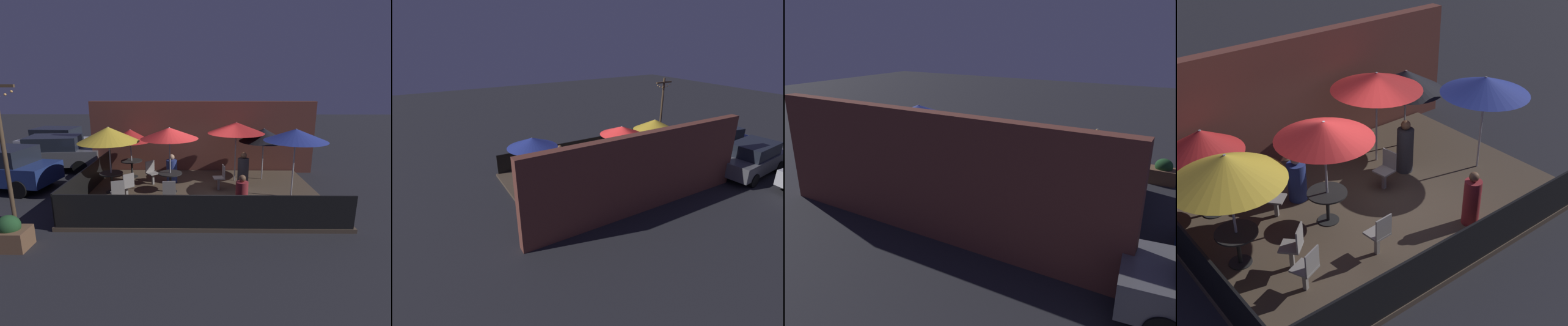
# 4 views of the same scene
# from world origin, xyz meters

# --- Properties ---
(ground_plane) EXTENTS (60.00, 60.00, 0.00)m
(ground_plane) POSITION_xyz_m (0.00, 0.00, 0.00)
(ground_plane) COLOR #26262B
(patio_deck) EXTENTS (8.27, 5.76, 0.12)m
(patio_deck) POSITION_xyz_m (0.00, 0.00, 0.06)
(patio_deck) COLOR brown
(patio_deck) RESTS_ON ground_plane
(building_wall) EXTENTS (9.87, 0.36, 3.18)m
(building_wall) POSITION_xyz_m (0.00, 3.11, 1.59)
(building_wall) COLOR brown
(building_wall) RESTS_ON ground_plane
(fence_front) EXTENTS (8.07, 0.05, 0.95)m
(fence_front) POSITION_xyz_m (0.00, -2.84, 0.59)
(fence_front) COLOR black
(fence_front) RESTS_ON patio_deck
(fence_side_left) EXTENTS (0.05, 5.56, 0.95)m
(fence_side_left) POSITION_xyz_m (-4.09, 0.00, 0.59)
(fence_side_left) COLOR black
(fence_side_left) RESTS_ON patio_deck
(patio_umbrella_0) EXTENTS (1.70, 1.70, 2.01)m
(patio_umbrella_0) POSITION_xyz_m (-2.95, 1.85, 1.88)
(patio_umbrella_0) COLOR #B2B2B7
(patio_umbrella_0) RESTS_ON patio_deck
(patio_umbrella_1) EXTENTS (2.02, 2.02, 2.34)m
(patio_umbrella_1) POSITION_xyz_m (-1.17, 0.03, 2.26)
(patio_umbrella_1) COLOR #B2B2B7
(patio_umbrella_1) RESTS_ON patio_deck
(patio_umbrella_2) EXTENTS (2.11, 2.11, 2.37)m
(patio_umbrella_2) POSITION_xyz_m (-3.27, -0.03, 2.22)
(patio_umbrella_2) COLOR #B2B2B7
(patio_umbrella_2) RESTS_ON patio_deck
(patio_umbrella_3) EXTENTS (2.23, 2.23, 2.35)m
(patio_umbrella_3) POSITION_xyz_m (1.30, 1.42, 2.26)
(patio_umbrella_3) COLOR #B2B2B7
(patio_umbrella_3) RESTS_ON patio_deck
(patio_umbrella_4) EXTENTS (2.10, 2.10, 2.37)m
(patio_umbrella_4) POSITION_xyz_m (3.06, -0.42, 2.28)
(patio_umbrella_4) COLOR #B2B2B7
(patio_umbrella_4) RESTS_ON patio_deck
(patio_umbrella_5) EXTENTS (1.96, 1.96, 2.09)m
(patio_umbrella_5) POSITION_xyz_m (2.44, 1.62, 1.94)
(patio_umbrella_5) COLOR #B2B2B7
(patio_umbrella_5) RESTS_ON patio_deck
(dining_table_0) EXTENTS (0.87, 0.87, 0.71)m
(dining_table_0) POSITION_xyz_m (-2.95, 1.85, 0.68)
(dining_table_0) COLOR black
(dining_table_0) RESTS_ON patio_deck
(dining_table_1) EXTENTS (0.85, 0.85, 0.72)m
(dining_table_1) POSITION_xyz_m (-1.17, 0.03, 0.69)
(dining_table_1) COLOR black
(dining_table_1) RESTS_ON patio_deck
(dining_table_2) EXTENTS (0.82, 0.82, 0.73)m
(dining_table_2) POSITION_xyz_m (-3.27, -0.03, 0.69)
(dining_table_2) COLOR black
(dining_table_2) RESTS_ON patio_deck
(patio_chair_0) EXTENTS (0.56, 0.56, 0.90)m
(patio_chair_0) POSITION_xyz_m (-1.97, 0.93, 0.61)
(patio_chair_0) COLOR gray
(patio_chair_0) RESTS_ON patio_deck
(patio_chair_1) EXTENTS (0.45, 0.45, 0.93)m
(patio_chair_1) POSITION_xyz_m (0.65, 0.27, 0.63)
(patio_chair_1) COLOR gray
(patio_chair_1) RESTS_ON patio_deck
(patio_chair_2) EXTENTS (0.52, 0.52, 0.94)m
(patio_chair_2) POSITION_xyz_m (-2.67, -1.49, 0.63)
(patio_chair_2) COLOR gray
(patio_chair_2) RESTS_ON patio_deck
(patio_chair_3) EXTENTS (0.43, 0.43, 0.95)m
(patio_chair_3) POSITION_xyz_m (-1.05, -1.53, 0.64)
(patio_chair_3) COLOR gray
(patio_chair_3) RESTS_ON patio_deck
(patio_chair_4) EXTENTS (0.57, 0.57, 0.96)m
(patio_chair_4) POSITION_xyz_m (-2.52, -0.83, 0.65)
(patio_chair_4) COLOR gray
(patio_chair_4) RESTS_ON patio_deck
(patron_0) EXTENTS (0.47, 0.47, 1.35)m
(patron_0) POSITION_xyz_m (1.51, 0.58, 0.72)
(patron_0) COLOR #333338
(patron_0) RESTS_ON patio_deck
(patron_1) EXTENTS (0.52, 0.52, 1.23)m
(patron_1) POSITION_xyz_m (1.13, -1.92, 0.67)
(patron_1) COLOR maroon
(patron_1) RESTS_ON patio_deck
(patron_2) EXTENTS (0.43, 0.43, 1.13)m
(patron_2) POSITION_xyz_m (-1.21, 1.16, 0.61)
(patron_2) COLOR navy
(patron_2) RESTS_ON patio_deck
(planter_box) EXTENTS (0.88, 0.62, 0.86)m
(planter_box) POSITION_xyz_m (-4.74, -3.72, 0.37)
(planter_box) COLOR brown
(planter_box) RESTS_ON ground_plane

